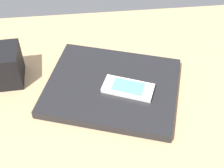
% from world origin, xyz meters
% --- Properties ---
extents(desk_surface, '(1.20, 0.80, 0.03)m').
position_xyz_m(desk_surface, '(0.00, 0.00, 0.01)').
color(desk_surface, tan).
rests_on(desk_surface, ground).
extents(laptop_closed, '(0.37, 0.33, 0.02)m').
position_xyz_m(laptop_closed, '(-0.09, 0.06, 0.04)').
color(laptop_closed, black).
rests_on(laptop_closed, desk_surface).
extents(cell_phone_on_laptop, '(0.13, 0.09, 0.01)m').
position_xyz_m(cell_phone_on_laptop, '(-0.06, 0.04, 0.06)').
color(cell_phone_on_laptop, silver).
rests_on(cell_phone_on_laptop, laptop_closed).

